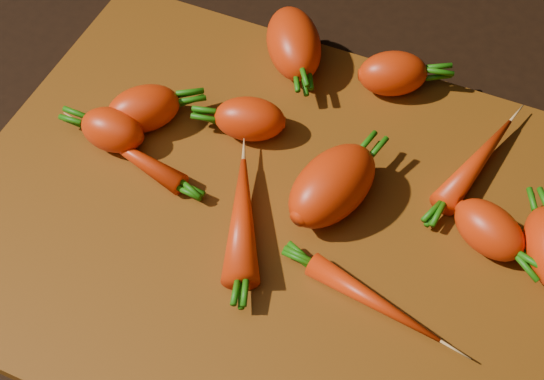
% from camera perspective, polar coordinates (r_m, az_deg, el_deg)
% --- Properties ---
extents(ground, '(2.00, 2.00, 0.01)m').
position_cam_1_polar(ground, '(0.63, -0.36, -2.52)').
color(ground, black).
extents(cutting_board, '(0.50, 0.40, 0.01)m').
position_cam_1_polar(cutting_board, '(0.62, -0.37, -1.97)').
color(cutting_board, '#62340D').
rests_on(cutting_board, ground).
extents(carrot_0, '(0.07, 0.07, 0.04)m').
position_cam_1_polar(carrot_0, '(0.67, -9.64, 6.04)').
color(carrot_0, red).
rests_on(carrot_0, cutting_board).
extents(carrot_1, '(0.06, 0.04, 0.04)m').
position_cam_1_polar(carrot_1, '(0.66, -11.94, 4.45)').
color(carrot_1, red).
rests_on(carrot_1, cutting_board).
extents(carrot_2, '(0.09, 0.10, 0.05)m').
position_cam_1_polar(carrot_2, '(0.71, 1.64, 10.97)').
color(carrot_2, red).
rests_on(carrot_2, cutting_board).
extents(carrot_3, '(0.08, 0.10, 0.05)m').
position_cam_1_polar(carrot_3, '(0.60, 4.57, 0.34)').
color(carrot_3, red).
rests_on(carrot_3, cutting_board).
extents(carrot_4, '(0.07, 0.05, 0.04)m').
position_cam_1_polar(carrot_4, '(0.65, -1.69, 5.36)').
color(carrot_4, red).
rests_on(carrot_4, cutting_board).
extents(carrot_5, '(0.07, 0.06, 0.04)m').
position_cam_1_polar(carrot_5, '(0.70, 9.09, 8.65)').
color(carrot_5, red).
rests_on(carrot_5, cutting_board).
extents(carrot_7, '(0.05, 0.11, 0.02)m').
position_cam_1_polar(carrot_7, '(0.66, 15.21, 2.08)').
color(carrot_7, red).
rests_on(carrot_7, cutting_board).
extents(carrot_8, '(0.11, 0.04, 0.02)m').
position_cam_1_polar(carrot_8, '(0.57, 7.67, -8.28)').
color(carrot_8, red).
rests_on(carrot_8, cutting_board).
extents(carrot_9, '(0.07, 0.12, 0.03)m').
position_cam_1_polar(carrot_9, '(0.60, -2.27, -2.10)').
color(carrot_9, red).
rests_on(carrot_9, cutting_board).
extents(carrot_10, '(0.07, 0.06, 0.04)m').
position_cam_1_polar(carrot_10, '(0.61, 16.03, -2.88)').
color(carrot_10, red).
rests_on(carrot_10, cutting_board).
extents(carrot_11, '(0.11, 0.04, 0.02)m').
position_cam_1_polar(carrot_11, '(0.65, -10.55, 2.66)').
color(carrot_11, red).
rests_on(carrot_11, cutting_board).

